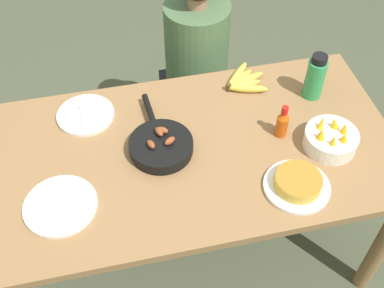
{
  "coord_description": "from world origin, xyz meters",
  "views": [
    {
      "loc": [
        -0.26,
        -1.17,
        2.13
      ],
      "look_at": [
        0.0,
        0.0,
        0.77
      ],
      "focal_mm": 45.0,
      "sensor_mm": 36.0,
      "label": 1
    }
  ],
  "objects_px": {
    "empty_plate_near_front": "(61,206)",
    "empty_plate_far_left": "(86,115)",
    "water_bottle": "(315,77)",
    "frittata_plate_center": "(297,184)",
    "banana_bunch": "(242,82)",
    "fruit_bowl_mango": "(331,139)",
    "hot_sauce_bottle": "(282,123)",
    "skillet": "(161,145)",
    "person_figure": "(196,80)"
  },
  "relations": [
    {
      "from": "frittata_plate_center",
      "to": "person_figure",
      "type": "bearing_deg",
      "value": 99.4
    },
    {
      "from": "fruit_bowl_mango",
      "to": "hot_sauce_bottle",
      "type": "height_order",
      "value": "hot_sauce_bottle"
    },
    {
      "from": "person_figure",
      "to": "fruit_bowl_mango",
      "type": "bearing_deg",
      "value": -65.56
    },
    {
      "from": "frittata_plate_center",
      "to": "fruit_bowl_mango",
      "type": "height_order",
      "value": "fruit_bowl_mango"
    },
    {
      "from": "frittata_plate_center",
      "to": "empty_plate_near_front",
      "type": "height_order",
      "value": "frittata_plate_center"
    },
    {
      "from": "empty_plate_far_left",
      "to": "fruit_bowl_mango",
      "type": "xyz_separation_m",
      "value": [
        0.9,
        -0.36,
        0.03
      ]
    },
    {
      "from": "hot_sauce_bottle",
      "to": "banana_bunch",
      "type": "bearing_deg",
      "value": 101.55
    },
    {
      "from": "skillet",
      "to": "fruit_bowl_mango",
      "type": "relative_size",
      "value": 1.98
    },
    {
      "from": "fruit_bowl_mango",
      "to": "hot_sauce_bottle",
      "type": "relative_size",
      "value": 1.37
    },
    {
      "from": "empty_plate_near_front",
      "to": "water_bottle",
      "type": "xyz_separation_m",
      "value": [
        1.06,
        0.35,
        0.09
      ]
    },
    {
      "from": "banana_bunch",
      "to": "person_figure",
      "type": "height_order",
      "value": "person_figure"
    },
    {
      "from": "fruit_bowl_mango",
      "to": "water_bottle",
      "type": "xyz_separation_m",
      "value": [
        0.04,
        0.29,
        0.06
      ]
    },
    {
      "from": "skillet",
      "to": "person_figure",
      "type": "distance_m",
      "value": 0.75
    },
    {
      "from": "banana_bunch",
      "to": "hot_sauce_bottle",
      "type": "bearing_deg",
      "value": -78.45
    },
    {
      "from": "skillet",
      "to": "fruit_bowl_mango",
      "type": "distance_m",
      "value": 0.64
    },
    {
      "from": "banana_bunch",
      "to": "empty_plate_near_front",
      "type": "distance_m",
      "value": 0.92
    },
    {
      "from": "banana_bunch",
      "to": "empty_plate_near_front",
      "type": "bearing_deg",
      "value": -149.35
    },
    {
      "from": "empty_plate_far_left",
      "to": "person_figure",
      "type": "xyz_separation_m",
      "value": [
        0.55,
        0.39,
        -0.26
      ]
    },
    {
      "from": "empty_plate_near_front",
      "to": "empty_plate_far_left",
      "type": "height_order",
      "value": "same"
    },
    {
      "from": "hot_sauce_bottle",
      "to": "empty_plate_far_left",
      "type": "bearing_deg",
      "value": 160.31
    },
    {
      "from": "hot_sauce_bottle",
      "to": "person_figure",
      "type": "distance_m",
      "value": 0.75
    },
    {
      "from": "skillet",
      "to": "fruit_bowl_mango",
      "type": "bearing_deg",
      "value": -104.67
    },
    {
      "from": "fruit_bowl_mango",
      "to": "empty_plate_far_left",
      "type": "bearing_deg",
      "value": 157.93
    },
    {
      "from": "banana_bunch",
      "to": "frittata_plate_center",
      "type": "height_order",
      "value": "frittata_plate_center"
    },
    {
      "from": "skillet",
      "to": "water_bottle",
      "type": "height_order",
      "value": "water_bottle"
    },
    {
      "from": "person_figure",
      "to": "banana_bunch",
      "type": "bearing_deg",
      "value": -70.98
    },
    {
      "from": "hot_sauce_bottle",
      "to": "frittata_plate_center",
      "type": "bearing_deg",
      "value": -96.78
    },
    {
      "from": "fruit_bowl_mango",
      "to": "person_figure",
      "type": "distance_m",
      "value": 0.88
    },
    {
      "from": "frittata_plate_center",
      "to": "empty_plate_near_front",
      "type": "relative_size",
      "value": 0.93
    },
    {
      "from": "water_bottle",
      "to": "hot_sauce_bottle",
      "type": "bearing_deg",
      "value": -137.74
    },
    {
      "from": "banana_bunch",
      "to": "skillet",
      "type": "height_order",
      "value": "skillet"
    },
    {
      "from": "frittata_plate_center",
      "to": "water_bottle",
      "type": "bearing_deg",
      "value": 62.29
    },
    {
      "from": "banana_bunch",
      "to": "person_figure",
      "type": "bearing_deg",
      "value": 109.02
    },
    {
      "from": "fruit_bowl_mango",
      "to": "empty_plate_near_front",
      "type": "bearing_deg",
      "value": -176.63
    },
    {
      "from": "banana_bunch",
      "to": "water_bottle",
      "type": "relative_size",
      "value": 1.06
    },
    {
      "from": "banana_bunch",
      "to": "fruit_bowl_mango",
      "type": "bearing_deg",
      "value": -61.28
    },
    {
      "from": "hot_sauce_bottle",
      "to": "skillet",
      "type": "bearing_deg",
      "value": 177.58
    },
    {
      "from": "frittata_plate_center",
      "to": "hot_sauce_bottle",
      "type": "distance_m",
      "value": 0.27
    },
    {
      "from": "frittata_plate_center",
      "to": "hot_sauce_bottle",
      "type": "xyz_separation_m",
      "value": [
        0.03,
        0.26,
        0.04
      ]
    },
    {
      "from": "frittata_plate_center",
      "to": "hot_sauce_bottle",
      "type": "height_order",
      "value": "hot_sauce_bottle"
    },
    {
      "from": "empty_plate_near_front",
      "to": "fruit_bowl_mango",
      "type": "relative_size",
      "value": 1.26
    },
    {
      "from": "skillet",
      "to": "frittata_plate_center",
      "type": "relative_size",
      "value": 1.68
    },
    {
      "from": "skillet",
      "to": "water_bottle",
      "type": "relative_size",
      "value": 1.95
    },
    {
      "from": "empty_plate_far_left",
      "to": "frittata_plate_center",
      "type": "bearing_deg",
      "value": -36.66
    },
    {
      "from": "skillet",
      "to": "empty_plate_far_left",
      "type": "height_order",
      "value": "skillet"
    },
    {
      "from": "empty_plate_far_left",
      "to": "hot_sauce_bottle",
      "type": "xyz_separation_m",
      "value": [
        0.74,
        -0.26,
        0.06
      ]
    },
    {
      "from": "fruit_bowl_mango",
      "to": "hot_sauce_bottle",
      "type": "distance_m",
      "value": 0.19
    },
    {
      "from": "frittata_plate_center",
      "to": "person_figure",
      "type": "relative_size",
      "value": 0.2
    },
    {
      "from": "banana_bunch",
      "to": "frittata_plate_center",
      "type": "relative_size",
      "value": 0.91
    },
    {
      "from": "empty_plate_far_left",
      "to": "person_figure",
      "type": "distance_m",
      "value": 0.73
    }
  ]
}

